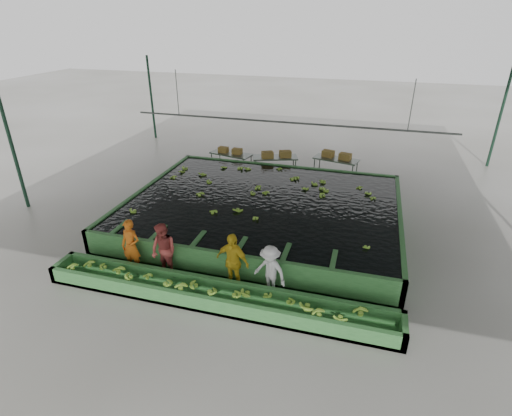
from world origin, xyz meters
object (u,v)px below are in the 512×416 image
(worker_c, at_px, (232,262))
(packing_table_mid, at_px, (275,166))
(worker_b, at_px, (164,251))
(box_stack_mid, at_px, (276,157))
(box_stack_right, at_px, (336,158))
(sorting_trough, at_px, (215,295))
(packing_table_left, at_px, (231,162))
(flotation_tank, at_px, (263,210))
(worker_a, at_px, (131,246))
(packing_table_right, at_px, (335,168))
(box_stack_left, at_px, (230,153))
(worker_d, at_px, (270,271))

(worker_c, xyz_separation_m, packing_table_mid, (-0.96, 9.08, -0.40))
(worker_b, bearing_deg, box_stack_mid, 100.65)
(box_stack_mid, xyz_separation_m, box_stack_right, (2.78, 0.76, -0.02))
(sorting_trough, distance_m, packing_table_left, 10.29)
(worker_b, height_order, box_stack_right, worker_b)
(flotation_tank, distance_m, box_stack_right, 5.87)
(worker_b, relative_size, packing_table_left, 0.83)
(sorting_trough, distance_m, worker_c, 1.06)
(flotation_tank, distance_m, worker_a, 5.26)
(flotation_tank, distance_m, packing_table_right, 5.78)
(packing_table_right, bearing_deg, box_stack_right, 91.29)
(box_stack_left, bearing_deg, worker_c, -70.22)
(worker_d, relative_size, packing_table_left, 0.75)
(packing_table_left, bearing_deg, flotation_tank, -58.15)
(packing_table_mid, bearing_deg, worker_c, -83.97)
(sorting_trough, distance_m, box_stack_left, 10.35)
(worker_b, distance_m, box_stack_left, 9.15)
(flotation_tank, xyz_separation_m, box_stack_right, (2.16, 5.43, 0.51))
(worker_c, bearing_deg, sorting_trough, -95.04)
(worker_a, height_order, packing_table_mid, worker_a)
(sorting_trough, distance_m, box_stack_right, 10.78)
(worker_c, relative_size, packing_table_mid, 0.83)
(worker_c, height_order, packing_table_right, worker_c)
(packing_table_mid, distance_m, box_stack_right, 2.98)
(worker_d, distance_m, packing_table_left, 10.03)
(flotation_tank, distance_m, box_stack_left, 5.67)
(packing_table_right, distance_m, box_stack_mid, 2.91)
(packing_table_mid, bearing_deg, box_stack_mid, -49.99)
(worker_b, distance_m, worker_d, 3.25)
(worker_a, distance_m, packing_table_mid, 9.37)
(worker_c, relative_size, packing_table_left, 0.85)
(packing_table_left, bearing_deg, worker_a, -90.26)
(worker_a, xyz_separation_m, worker_c, (3.25, 0.00, 0.04))
(worker_d, distance_m, box_stack_mid, 9.19)
(packing_table_mid, xyz_separation_m, box_stack_mid, (0.08, -0.10, 0.49))
(worker_b, distance_m, packing_table_right, 10.49)
(box_stack_mid, height_order, box_stack_right, box_stack_mid)
(worker_b, relative_size, box_stack_mid, 1.23)
(flotation_tank, distance_m, sorting_trough, 5.10)
(worker_c, height_order, packing_table_mid, worker_c)
(sorting_trough, bearing_deg, packing_table_mid, 94.08)
(packing_table_right, height_order, box_stack_mid, box_stack_mid)
(worker_d, xyz_separation_m, box_stack_left, (-4.36, 9.08, 0.17))
(box_stack_left, bearing_deg, box_stack_mid, -2.46)
(packing_table_left, bearing_deg, box_stack_mid, -1.97)
(packing_table_left, height_order, packing_table_right, packing_table_right)
(flotation_tank, distance_m, packing_table_left, 5.60)
(packing_table_mid, distance_m, box_stack_left, 2.35)
(packing_table_mid, distance_m, box_stack_mid, 0.50)
(box_stack_left, distance_m, box_stack_mid, 2.39)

